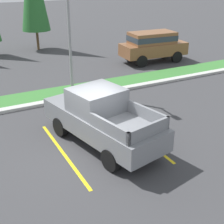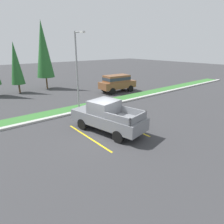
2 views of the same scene
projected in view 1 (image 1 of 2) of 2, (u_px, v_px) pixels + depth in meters
name	position (u px, v px, depth m)	size (l,w,h in m)	color
ground_plane	(91.00, 150.00, 11.56)	(120.00, 120.00, 0.00)	#38383A
parking_line_near	(63.00, 153.00, 11.38)	(0.12, 4.80, 0.01)	yellow
parking_line_far	(137.00, 134.00, 12.70)	(0.12, 4.80, 0.01)	yellow
curb_strip	(49.00, 102.00, 15.57)	(56.00, 0.40, 0.15)	#B2B2AD
grass_median	(42.00, 96.00, 16.47)	(56.00, 1.80, 0.06)	#387533
pickup_truck_main	(101.00, 118.00, 11.65)	(2.93, 5.50, 2.10)	black
suv_distant	(153.00, 45.00, 22.15)	(4.71, 2.19, 2.10)	black
street_light	(70.00, 18.00, 15.29)	(0.24, 1.49, 6.64)	gray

